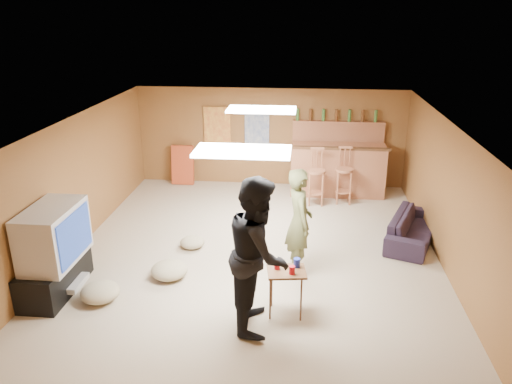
# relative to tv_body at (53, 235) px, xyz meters

# --- Properties ---
(ground) EXTENTS (7.00, 7.00, 0.00)m
(ground) POSITION_rel_tv_body_xyz_m (2.65, 1.50, -0.90)
(ground) COLOR tan
(ground) RESTS_ON ground
(ceiling) EXTENTS (6.00, 7.00, 0.02)m
(ceiling) POSITION_rel_tv_body_xyz_m (2.65, 1.50, 1.30)
(ceiling) COLOR silver
(ceiling) RESTS_ON ground
(wall_back) EXTENTS (6.00, 0.02, 2.20)m
(wall_back) POSITION_rel_tv_body_xyz_m (2.65, 5.00, 0.20)
(wall_back) COLOR brown
(wall_back) RESTS_ON ground
(wall_front) EXTENTS (6.00, 0.02, 2.20)m
(wall_front) POSITION_rel_tv_body_xyz_m (2.65, -2.00, 0.20)
(wall_front) COLOR brown
(wall_front) RESTS_ON ground
(wall_left) EXTENTS (0.02, 7.00, 2.20)m
(wall_left) POSITION_rel_tv_body_xyz_m (-0.35, 1.50, 0.20)
(wall_left) COLOR brown
(wall_left) RESTS_ON ground
(wall_right) EXTENTS (0.02, 7.00, 2.20)m
(wall_right) POSITION_rel_tv_body_xyz_m (5.65, 1.50, 0.20)
(wall_right) COLOR brown
(wall_right) RESTS_ON ground
(tv_stand) EXTENTS (0.55, 1.30, 0.50)m
(tv_stand) POSITION_rel_tv_body_xyz_m (-0.07, 0.00, -0.65)
(tv_stand) COLOR black
(tv_stand) RESTS_ON ground
(dvd_box) EXTENTS (0.35, 0.50, 0.08)m
(dvd_box) POSITION_rel_tv_body_xyz_m (0.15, 0.00, -0.75)
(dvd_box) COLOR #B2B2B7
(dvd_box) RESTS_ON tv_stand
(tv_body) EXTENTS (0.60, 1.10, 0.80)m
(tv_body) POSITION_rel_tv_body_xyz_m (0.00, 0.00, 0.00)
(tv_body) COLOR #B2B2B7
(tv_body) RESTS_ON tv_stand
(tv_screen) EXTENTS (0.02, 0.95, 0.65)m
(tv_screen) POSITION_rel_tv_body_xyz_m (0.31, 0.00, 0.00)
(tv_screen) COLOR navy
(tv_screen) RESTS_ON tv_body
(bar_counter) EXTENTS (2.00, 0.60, 1.10)m
(bar_counter) POSITION_rel_tv_body_xyz_m (4.15, 4.45, -0.35)
(bar_counter) COLOR #965536
(bar_counter) RESTS_ON ground
(bar_lip) EXTENTS (2.10, 0.12, 0.05)m
(bar_lip) POSITION_rel_tv_body_xyz_m (4.15, 4.20, 0.20)
(bar_lip) COLOR #452916
(bar_lip) RESTS_ON bar_counter
(bar_shelf) EXTENTS (2.00, 0.18, 0.05)m
(bar_shelf) POSITION_rel_tv_body_xyz_m (4.15, 4.90, 0.60)
(bar_shelf) COLOR #965536
(bar_shelf) RESTS_ON bar_backing
(bar_backing) EXTENTS (2.00, 0.14, 0.60)m
(bar_backing) POSITION_rel_tv_body_xyz_m (4.15, 4.92, 0.30)
(bar_backing) COLOR #965536
(bar_backing) RESTS_ON bar_counter
(poster_left) EXTENTS (0.60, 0.03, 0.85)m
(poster_left) POSITION_rel_tv_body_xyz_m (1.45, 4.96, 0.45)
(poster_left) COLOR #BF3F26
(poster_left) RESTS_ON wall_back
(poster_right) EXTENTS (0.55, 0.03, 0.80)m
(poster_right) POSITION_rel_tv_body_xyz_m (2.35, 4.96, 0.45)
(poster_right) COLOR #334C99
(poster_right) RESTS_ON wall_back
(folding_chair_stack) EXTENTS (0.50, 0.26, 0.91)m
(folding_chair_stack) POSITION_rel_tv_body_xyz_m (0.65, 4.80, -0.45)
(folding_chair_stack) COLOR #B94322
(folding_chair_stack) RESTS_ON ground
(ceiling_panel_front) EXTENTS (1.20, 0.60, 0.04)m
(ceiling_panel_front) POSITION_rel_tv_body_xyz_m (2.65, 0.00, 1.27)
(ceiling_panel_front) COLOR white
(ceiling_panel_front) RESTS_ON ceiling
(ceiling_panel_back) EXTENTS (1.20, 0.60, 0.04)m
(ceiling_panel_back) POSITION_rel_tv_body_xyz_m (2.65, 2.70, 1.27)
(ceiling_panel_back) COLOR white
(ceiling_panel_back) RESTS_ON ceiling
(person_olive) EXTENTS (0.54, 0.69, 1.67)m
(person_olive) POSITION_rel_tv_body_xyz_m (3.38, 0.92, -0.06)
(person_olive) COLOR brown
(person_olive) RESTS_ON ground
(person_black) EXTENTS (0.79, 1.00, 1.99)m
(person_black) POSITION_rel_tv_body_xyz_m (2.89, -0.46, 0.10)
(person_black) COLOR black
(person_black) RESTS_ON ground
(sofa) EXTENTS (1.21, 1.80, 0.49)m
(sofa) POSITION_rel_tv_body_xyz_m (5.35, 2.19, -0.65)
(sofa) COLOR black
(sofa) RESTS_ON ground
(tray_table) EXTENTS (0.55, 0.46, 0.65)m
(tray_table) POSITION_rel_tv_body_xyz_m (3.24, -0.23, -0.58)
(tray_table) COLOR #452916
(tray_table) RESTS_ON ground
(cup_red_near) EXTENTS (0.08, 0.08, 0.10)m
(cup_red_near) POSITION_rel_tv_body_xyz_m (3.11, -0.20, -0.20)
(cup_red_near) COLOR #A90B16
(cup_red_near) RESTS_ON tray_table
(cup_red_far) EXTENTS (0.10, 0.10, 0.11)m
(cup_red_far) POSITION_rel_tv_body_xyz_m (3.31, -0.31, -0.20)
(cup_red_far) COLOR #A90B16
(cup_red_far) RESTS_ON tray_table
(cup_blue) EXTENTS (0.10, 0.10, 0.12)m
(cup_blue) POSITION_rel_tv_body_xyz_m (3.37, -0.12, -0.19)
(cup_blue) COLOR #16289A
(cup_blue) RESTS_ON tray_table
(bar_stool_left) EXTENTS (0.43, 0.43, 1.31)m
(bar_stool_left) POSITION_rel_tv_body_xyz_m (3.69, 3.78, -0.24)
(bar_stool_left) COLOR #965536
(bar_stool_left) RESTS_ON ground
(bar_stool_right) EXTENTS (0.39, 0.39, 1.17)m
(bar_stool_right) POSITION_rel_tv_body_xyz_m (4.26, 3.93, -0.32)
(bar_stool_right) COLOR #965536
(bar_stool_right) RESTS_ON ground
(cushion_near_tv) EXTENTS (0.62, 0.62, 0.25)m
(cushion_near_tv) POSITION_rel_tv_body_xyz_m (1.45, 0.54, -0.78)
(cushion_near_tv) COLOR gray
(cushion_near_tv) RESTS_ON ground
(cushion_mid) EXTENTS (0.53, 0.53, 0.19)m
(cushion_mid) POSITION_rel_tv_body_xyz_m (1.57, 1.57, -0.81)
(cushion_mid) COLOR gray
(cushion_mid) RESTS_ON ground
(cushion_far) EXTENTS (0.57, 0.57, 0.25)m
(cushion_far) POSITION_rel_tv_body_xyz_m (0.65, -0.16, -0.78)
(cushion_far) COLOR gray
(cushion_far) RESTS_ON ground
(bottle_row) EXTENTS (1.76, 0.08, 0.26)m
(bottle_row) POSITION_rel_tv_body_xyz_m (4.09, 4.88, 0.75)
(bottle_row) COLOR #3F7233
(bottle_row) RESTS_ON bar_shelf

